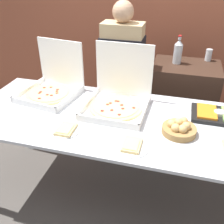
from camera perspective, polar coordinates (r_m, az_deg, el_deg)
The scene contains 13 objects.
ground_plane at distance 2.66m, azimuth 0.00°, elevation -17.45°, with size 16.00×16.00×0.00m, color #514C47.
brick_wall_behind at distance 3.48m, azimuth 7.95°, elevation 20.97°, with size 10.00×0.06×2.80m.
buffet_table at distance 2.13m, azimuth 0.00°, elevation -3.23°, with size 2.34×0.98×0.88m.
pizza_box_far_left at distance 2.19m, azimuth 1.29°, elevation 3.18°, with size 0.51×0.53×0.49m.
pizza_box_near_left at distance 2.47m, azimuth -12.94°, elevation 5.53°, with size 0.53×0.54×0.46m.
paper_plate_front_right at distance 1.95m, azimuth -9.98°, elevation -3.79°, with size 0.20×0.20×0.03m.
paper_plate_front_left at distance 1.78m, azimuth 4.33°, elevation -7.26°, with size 0.25×0.25×0.03m.
veggie_tray at distance 2.24m, azimuth 22.26°, elevation -0.59°, with size 0.42×0.28×0.05m.
bread_basket at distance 1.95m, azimuth 14.42°, elevation -3.47°, with size 0.25×0.25×0.10m.
sideboard_podium at distance 3.05m, azimuth 14.71°, elevation 0.86°, with size 0.69×0.52×1.02m.
soda_bottle at distance 2.83m, azimuth 14.18°, elevation 12.68°, with size 0.09×0.09×0.29m.
soda_can_silver at distance 3.02m, azimuth 20.29°, elevation 11.58°, with size 0.07×0.07×0.12m.
person_server_vest at distance 2.75m, azimuth 2.15°, elevation 8.15°, with size 0.42×0.24×1.65m.
Camera 1 is at (0.47, -1.70, 1.99)m, focal length 42.00 mm.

